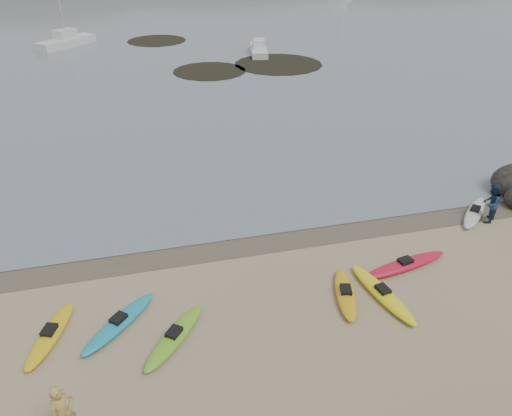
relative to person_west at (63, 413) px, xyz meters
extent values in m
plane|color=tan|center=(7.47, 8.42, -0.96)|extent=(600.00, 600.00, 0.00)
plane|color=brown|center=(7.47, 8.12, -0.96)|extent=(60.00, 60.00, 0.00)
ellipsoid|color=teal|center=(1.42, 4.07, -0.79)|extent=(2.96, 3.12, 0.34)
ellipsoid|color=#6EBD25|center=(3.22, 2.92, -0.79)|extent=(2.69, 3.15, 0.34)
ellipsoid|color=red|center=(12.77, 4.66, -0.79)|extent=(4.18, 1.50, 0.34)
ellipsoid|color=yellow|center=(-0.86, 4.06, -0.79)|extent=(1.82, 3.35, 0.34)
ellipsoid|color=silver|center=(18.12, 7.62, -0.79)|extent=(3.00, 2.90, 0.34)
ellipsoid|color=gold|center=(9.70, 3.55, -0.79)|extent=(1.47, 3.11, 0.34)
ellipsoid|color=yellow|center=(11.05, 3.23, -0.79)|extent=(1.35, 3.93, 0.34)
imported|color=tan|center=(0.00, 0.00, 0.00)|extent=(0.84, 0.80, 1.93)
imported|color=navy|center=(18.36, 7.02, 0.02)|extent=(1.21, 1.17, 1.96)
cylinder|color=black|center=(10.22, 36.83, -0.94)|extent=(6.86, 6.86, 0.04)
cylinder|color=black|center=(17.24, 37.72, -0.94)|extent=(8.65, 8.65, 0.04)
cylinder|color=black|center=(6.52, 51.79, -0.94)|extent=(6.84, 6.84, 0.04)
cube|color=silver|center=(-3.50, 51.34, -0.47)|extent=(6.36, 6.34, 0.98)
cube|color=silver|center=(16.46, 42.42, -0.56)|extent=(2.66, 5.90, 0.80)
ellipsoid|color=#384235|center=(-37.53, 203.42, -18.96)|extent=(220.00, 120.00, 80.00)
ellipsoid|color=#384235|center=(42.47, 198.42, -16.26)|extent=(200.00, 110.00, 68.00)
camera|label=1|loc=(2.82, -9.75, 11.40)|focal=35.00mm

